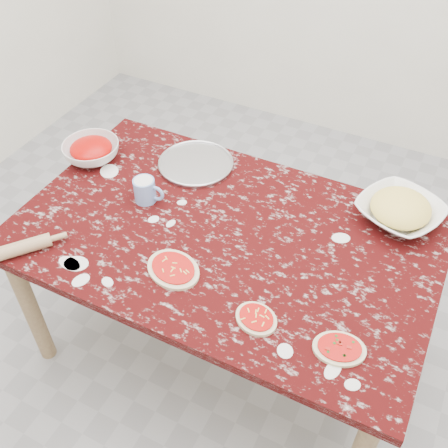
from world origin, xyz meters
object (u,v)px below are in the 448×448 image
(worktable, at_px, (224,248))
(pizza_tray, at_px, (196,164))
(sauce_bowl, at_px, (92,151))
(cheese_bowl, at_px, (399,212))
(flour_mug, at_px, (146,190))
(rolling_pin, at_px, (15,249))

(worktable, relative_size, pizza_tray, 4.94)
(pizza_tray, relative_size, sauce_bowl, 1.30)
(cheese_bowl, distance_m, flour_mug, 1.01)
(cheese_bowl, xyz_separation_m, flour_mug, (-0.94, -0.35, 0.02))
(pizza_tray, height_order, flour_mug, flour_mug)
(cheese_bowl, bearing_deg, sauce_bowl, -170.69)
(worktable, bearing_deg, pizza_tray, 132.91)
(pizza_tray, height_order, rolling_pin, rolling_pin)
(flour_mug, xyz_separation_m, rolling_pin, (-0.26, -0.47, -0.03))
(sauce_bowl, relative_size, rolling_pin, 0.96)
(pizza_tray, distance_m, cheese_bowl, 0.88)
(cheese_bowl, bearing_deg, pizza_tray, -176.65)
(cheese_bowl, bearing_deg, rolling_pin, -145.88)
(worktable, xyz_separation_m, flour_mug, (-0.37, 0.03, 0.14))
(pizza_tray, height_order, cheese_bowl, cheese_bowl)
(sauce_bowl, xyz_separation_m, cheese_bowl, (1.31, 0.22, -0.00))
(worktable, xyz_separation_m, pizza_tray, (-0.30, 0.33, 0.09))
(sauce_bowl, bearing_deg, pizza_tray, 20.62)
(pizza_tray, xyz_separation_m, rolling_pin, (-0.33, -0.77, 0.02))
(sauce_bowl, xyz_separation_m, flour_mug, (0.37, -0.13, 0.01))
(sauce_bowl, distance_m, rolling_pin, 0.61)
(worktable, distance_m, sauce_bowl, 0.77)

